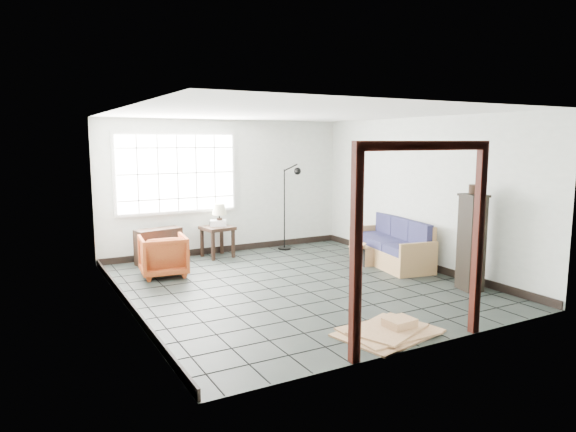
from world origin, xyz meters
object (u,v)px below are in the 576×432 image
side_table (217,232)px  tall_shelf (471,242)px  futon_sofa (393,248)px  armchair (163,253)px

side_table → tall_shelf: size_ratio=0.43×
futon_sofa → side_table: 3.28m
futon_sofa → tall_shelf: size_ratio=1.37×
side_table → futon_sofa: bearing=-38.5°
armchair → side_table: 1.54m
futon_sofa → side_table: size_ratio=3.19×
futon_sofa → side_table: bearing=151.1°
side_table → tall_shelf: (2.50, -3.84, 0.24)m
tall_shelf → futon_sofa: bearing=101.3°
futon_sofa → tall_shelf: (-0.06, -1.81, 0.43)m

